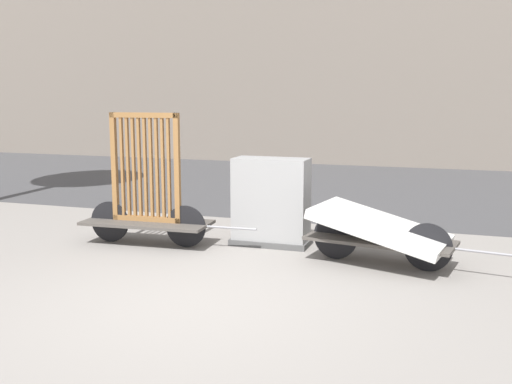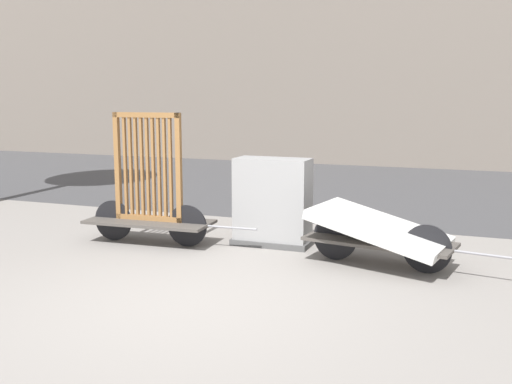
# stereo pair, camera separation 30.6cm
# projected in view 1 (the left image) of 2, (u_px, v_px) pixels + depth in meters

# --- Properties ---
(ground_plane) EXTENTS (60.00, 60.00, 0.00)m
(ground_plane) POSITION_uv_depth(u_px,v_px,m) (195.00, 302.00, 6.07)
(ground_plane) COLOR gray
(road_strip) EXTENTS (56.00, 8.28, 0.01)m
(road_strip) POSITION_uv_depth(u_px,v_px,m) (342.00, 186.00, 13.71)
(road_strip) COLOR #424244
(road_strip) RESTS_ON ground_plane
(building_facade) EXTENTS (48.00, 4.00, 9.95)m
(building_facade) POSITION_uv_depth(u_px,v_px,m) (382.00, 1.00, 18.65)
(building_facade) COLOR slate
(building_facade) RESTS_ON ground_plane
(bike_cart_with_bedframe) EXTENTS (2.50, 0.79, 1.84)m
(bike_cart_with_bedframe) POSITION_uv_depth(u_px,v_px,m) (147.00, 202.00, 8.31)
(bike_cart_with_bedframe) COLOR #4C4742
(bike_cart_with_bedframe) RESTS_ON ground_plane
(bike_cart_with_mattress) EXTENTS (2.51, 1.29, 0.72)m
(bike_cart_with_mattress) POSITION_uv_depth(u_px,v_px,m) (380.00, 231.00, 7.33)
(bike_cart_with_mattress) COLOR #4C4742
(bike_cart_with_mattress) RESTS_ON ground_plane
(utility_cabinet) EXTENTS (1.09, 0.52, 1.22)m
(utility_cabinet) POSITION_uv_depth(u_px,v_px,m) (271.00, 205.00, 8.31)
(utility_cabinet) COLOR #4C4C4C
(utility_cabinet) RESTS_ON ground_plane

